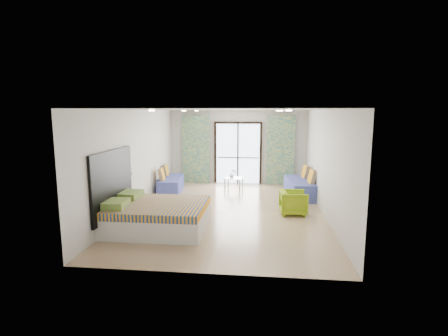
# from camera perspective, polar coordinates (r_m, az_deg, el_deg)

# --- Properties ---
(floor) EXTENTS (5.00, 7.50, 0.01)m
(floor) POSITION_cam_1_polar(r_m,az_deg,el_deg) (9.52, 0.67, -6.93)
(floor) COLOR #9C7E5D
(floor) RESTS_ON ground
(ceiling) EXTENTS (5.00, 7.50, 0.01)m
(ceiling) POSITION_cam_1_polar(r_m,az_deg,el_deg) (9.15, 0.70, 9.54)
(ceiling) COLOR silver
(ceiling) RESTS_ON ground
(wall_back) EXTENTS (5.00, 0.01, 2.70)m
(wall_back) POSITION_cam_1_polar(r_m,az_deg,el_deg) (12.95, 2.30, 3.47)
(wall_back) COLOR silver
(wall_back) RESTS_ON ground
(wall_front) EXTENTS (5.00, 0.01, 2.70)m
(wall_front) POSITION_cam_1_polar(r_m,az_deg,el_deg) (5.58, -3.05, -4.29)
(wall_front) COLOR silver
(wall_front) RESTS_ON ground
(wall_left) EXTENTS (0.01, 7.50, 2.70)m
(wall_left) POSITION_cam_1_polar(r_m,az_deg,el_deg) (9.80, -14.03, 1.33)
(wall_left) COLOR silver
(wall_left) RESTS_ON ground
(wall_right) EXTENTS (0.01, 7.50, 2.70)m
(wall_right) POSITION_cam_1_polar(r_m,az_deg,el_deg) (9.34, 16.14, 0.85)
(wall_right) COLOR silver
(wall_right) RESTS_ON ground
(balcony_door) EXTENTS (1.76, 0.08, 2.28)m
(balcony_door) POSITION_cam_1_polar(r_m,az_deg,el_deg) (12.93, 2.28, 3.05)
(balcony_door) COLOR black
(balcony_door) RESTS_ON floor
(balcony_rail) EXTENTS (1.52, 0.03, 0.04)m
(balcony_rail) POSITION_cam_1_polar(r_m,az_deg,el_deg) (12.98, 2.28, 1.70)
(balcony_rail) COLOR #595451
(balcony_rail) RESTS_ON balcony_door
(curtain_left) EXTENTS (1.00, 0.10, 2.50)m
(curtain_left) POSITION_cam_1_polar(r_m,az_deg,el_deg) (12.98, -4.61, 3.02)
(curtain_left) COLOR white
(curtain_left) RESTS_ON floor
(curtain_right) EXTENTS (1.00, 0.10, 2.50)m
(curtain_right) POSITION_cam_1_polar(r_m,az_deg,el_deg) (12.77, 9.20, 2.82)
(curtain_right) COLOR white
(curtain_right) RESTS_ON floor
(downlight_a) EXTENTS (0.12, 0.12, 0.02)m
(downlight_a) POSITION_cam_1_polar(r_m,az_deg,el_deg) (7.46, -11.73, 9.18)
(downlight_a) COLOR #FFE0B2
(downlight_a) RESTS_ON ceiling
(downlight_b) EXTENTS (0.12, 0.12, 0.02)m
(downlight_b) POSITION_cam_1_polar(r_m,az_deg,el_deg) (7.12, 10.54, 9.22)
(downlight_b) COLOR #FFE0B2
(downlight_b) RESTS_ON ceiling
(downlight_c) EXTENTS (0.12, 0.12, 0.02)m
(downlight_c) POSITION_cam_1_polar(r_m,az_deg,el_deg) (10.36, -6.59, 9.28)
(downlight_c) COLOR #FFE0B2
(downlight_c) RESTS_ON ceiling
(downlight_d) EXTENTS (0.12, 0.12, 0.02)m
(downlight_d) POSITION_cam_1_polar(r_m,az_deg,el_deg) (10.12, 9.28, 9.22)
(downlight_d) COLOR #FFE0B2
(downlight_d) RESTS_ON ceiling
(downlight_e) EXTENTS (0.12, 0.12, 0.02)m
(downlight_e) POSITION_cam_1_polar(r_m,az_deg,el_deg) (12.32, -4.51, 9.30)
(downlight_e) COLOR #FFE0B2
(downlight_e) RESTS_ON ceiling
(downlight_f) EXTENTS (0.12, 0.12, 0.02)m
(downlight_f) POSITION_cam_1_polar(r_m,az_deg,el_deg) (12.11, 8.79, 9.22)
(downlight_f) COLOR #FFE0B2
(downlight_f) RESTS_ON ceiling
(headboard) EXTENTS (0.06, 2.10, 1.50)m
(headboard) POSITION_cam_1_polar(r_m,az_deg,el_deg) (8.29, -17.71, -2.36)
(headboard) COLOR black
(headboard) RESTS_ON floor
(switch_plate) EXTENTS (0.02, 0.10, 0.10)m
(switch_plate) POSITION_cam_1_polar(r_m,az_deg,el_deg) (9.42, -14.71, -0.86)
(switch_plate) COLOR silver
(switch_plate) RESTS_ON wall_left
(bed) EXTENTS (2.21, 1.80, 0.76)m
(bed) POSITION_cam_1_polar(r_m,az_deg,el_deg) (8.12, -11.06, -7.65)
(bed) COLOR silver
(bed) RESTS_ON floor
(daybed_left) EXTENTS (0.88, 1.81, 0.86)m
(daybed_left) POSITION_cam_1_polar(r_m,az_deg,el_deg) (11.74, -8.71, -2.59)
(daybed_left) COLOR #3F4896
(daybed_left) RESTS_ON floor
(daybed_right) EXTENTS (0.91, 1.94, 0.93)m
(daybed_right) POSITION_cam_1_polar(r_m,az_deg,el_deg) (11.27, 12.39, -3.08)
(daybed_right) COLOR #3F4896
(daybed_right) RESTS_ON floor
(coffee_table) EXTENTS (0.66, 0.66, 0.68)m
(coffee_table) POSITION_cam_1_polar(r_m,az_deg,el_deg) (12.06, 1.62, -1.78)
(coffee_table) COLOR silver
(coffee_table) RESTS_ON floor
(vase) EXTENTS (0.19, 0.20, 0.17)m
(vase) POSITION_cam_1_polar(r_m,az_deg,el_deg) (12.02, 1.25, -1.19)
(vase) COLOR white
(vase) RESTS_ON coffee_table
(armchair) EXTENTS (0.66, 0.70, 0.69)m
(armchair) POSITION_cam_1_polar(r_m,az_deg,el_deg) (9.27, 11.27, -5.36)
(armchair) COLOR #8AAB16
(armchair) RESTS_ON floor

